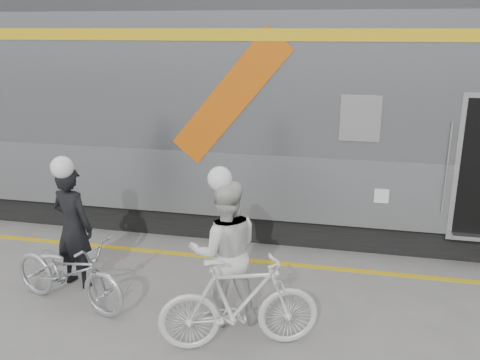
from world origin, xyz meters
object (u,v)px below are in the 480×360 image
(bicycle_right, at_px, (239,304))
(woman, at_px, (225,252))
(man, at_px, (73,227))
(bicycle_left, at_px, (68,272))

(bicycle_right, bearing_deg, woman, 9.59)
(man, xyz_separation_m, woman, (2.30, -0.43, 0.04))
(bicycle_left, relative_size, woman, 1.00)
(bicycle_left, xyz_separation_m, bicycle_right, (2.40, -0.43, 0.07))
(man, bearing_deg, woman, -175.85)
(man, relative_size, bicycle_left, 0.95)
(bicycle_left, distance_m, bicycle_right, 2.44)
(man, height_order, bicycle_left, man)
(man, height_order, woman, woman)
(woman, bearing_deg, man, -29.51)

